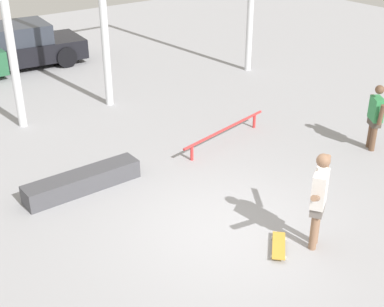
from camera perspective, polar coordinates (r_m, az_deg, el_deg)
ground_plane at (r=9.41m, az=3.89°, el=-8.07°), size 36.00×36.00×0.00m
skateboarder at (r=8.72m, az=13.38°, el=-4.52°), size 1.30×0.87×1.70m
skateboard at (r=9.01m, az=9.23°, el=-9.68°), size 0.68×0.68×0.08m
grind_box at (r=10.64m, az=-11.58°, el=-2.93°), size 2.34×0.51×0.37m
grind_rail at (r=12.29m, az=3.55°, el=2.43°), size 2.77×0.64×0.38m
parked_car_black at (r=18.49m, az=-18.13°, el=10.81°), size 4.19×2.26×1.39m
bystander at (r=12.46m, az=18.98°, el=3.88°), size 0.48×0.67×1.51m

